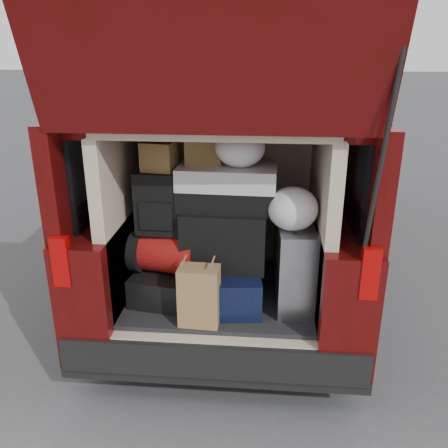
{
  "coord_description": "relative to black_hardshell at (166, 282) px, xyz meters",
  "views": [
    {
      "loc": [
        0.27,
        -2.68,
        2.18
      ],
      "look_at": [
        0.02,
        0.2,
        1.08
      ],
      "focal_mm": 38.0,
      "sensor_mm": 36.0,
      "label": 1
    }
  ],
  "objects": [
    {
      "name": "ground",
      "position": [
        0.38,
        -0.17,
        -0.65
      ],
      "size": [
        80.0,
        80.0,
        0.0
      ],
      "primitive_type": "plane",
      "color": "#3E3E40",
      "rests_on": "ground"
    },
    {
      "name": "minivan",
      "position": [
        0.38,
        1.69,
        0.26
      ],
      "size": [
        1.9,
        5.35,
        2.77
      ],
      "color": "black",
      "rests_on": "ground"
    },
    {
      "name": "load_floor",
      "position": [
        0.38,
        0.11,
        -0.37
      ],
      "size": [
        1.24,
        1.05,
        0.55
      ],
      "primitive_type": "cube",
      "color": "black",
      "rests_on": "ground"
    },
    {
      "name": "black_hardshell",
      "position": [
        0.0,
        0.0,
        0.0
      ],
      "size": [
        0.44,
        0.55,
        0.2
      ],
      "primitive_type": "cube",
      "rotation": [
        0.0,
        0.0,
        -0.16
      ],
      "color": "black",
      "rests_on": "load_floor"
    },
    {
      "name": "navy_hardshell",
      "position": [
        0.4,
        -0.04,
        0.03
      ],
      "size": [
        0.53,
        0.62,
        0.25
      ],
      "primitive_type": "cube",
      "rotation": [
        0.0,
        0.0,
        0.11
      ],
      "color": "black",
      "rests_on": "load_floor"
    },
    {
      "name": "silver_roller",
      "position": [
        0.87,
        -0.08,
        0.18
      ],
      "size": [
        0.26,
        0.39,
        0.56
      ],
      "primitive_type": "cube",
      "rotation": [
        0.0,
        0.0,
        0.07
      ],
      "color": "silver",
      "rests_on": "load_floor"
    },
    {
      "name": "kraft_bag",
      "position": [
        0.28,
        -0.33,
        0.09
      ],
      "size": [
        0.25,
        0.17,
        0.38
      ],
      "primitive_type": "cube",
      "rotation": [
        0.0,
        0.0,
        -0.05
      ],
      "color": "olive",
      "rests_on": "load_floor"
    },
    {
      "name": "red_duffel",
      "position": [
        0.02,
        -0.02,
        0.24
      ],
      "size": [
        0.47,
        0.35,
        0.28
      ],
      "primitive_type": "cube",
      "rotation": [
        0.0,
        0.0,
        -0.19
      ],
      "color": "maroon",
      "rests_on": "black_hardshell"
    },
    {
      "name": "black_soft_case",
      "position": [
        0.4,
        -0.01,
        0.34
      ],
      "size": [
        0.55,
        0.34,
        0.39
      ],
      "primitive_type": "cube",
      "rotation": [
        0.0,
        0.0,
        -0.02
      ],
      "color": "black",
      "rests_on": "navy_hardshell"
    },
    {
      "name": "backpack",
      "position": [
        -0.02,
        -0.02,
        0.58
      ],
      "size": [
        0.29,
        0.18,
        0.41
      ],
      "primitive_type": "cube",
      "rotation": [
        0.0,
        0.0,
        -0.03
      ],
      "color": "black",
      "rests_on": "red_duffel"
    },
    {
      "name": "twotone_duffel",
      "position": [
        0.42,
        0.03,
        0.68
      ],
      "size": [
        0.63,
        0.34,
        0.28
      ],
      "primitive_type": "cube",
      "rotation": [
        0.0,
        0.0,
        -0.04
      ],
      "color": "silver",
      "rests_on": "black_soft_case"
    },
    {
      "name": "grocery_sack_lower",
      "position": [
        -0.01,
        0.02,
        0.87
      ],
      "size": [
        0.22,
        0.19,
        0.18
      ],
      "primitive_type": "cube",
      "rotation": [
        0.0,
        0.0,
        -0.16
      ],
      "color": "olive",
      "rests_on": "backpack"
    },
    {
      "name": "grocery_sack_upper",
      "position": [
        0.26,
        0.09,
        0.93
      ],
      "size": [
        0.25,
        0.22,
        0.23
      ],
      "primitive_type": "cube",
      "rotation": [
        0.0,
        0.0,
        0.18
      ],
      "color": "olive",
      "rests_on": "twotone_duffel"
    },
    {
      "name": "plastic_bag_center",
      "position": [
        0.5,
        0.01,
        0.94
      ],
      "size": [
        0.34,
        0.33,
        0.25
      ],
      "primitive_type": "ellipsoid",
      "rotation": [
        0.0,
        0.0,
        0.14
      ],
      "color": "silver",
      "rests_on": "twotone_duffel"
    },
    {
      "name": "plastic_bag_right",
      "position": [
        0.83,
        -0.1,
        0.59
      ],
      "size": [
        0.35,
        0.34,
        0.27
      ],
      "primitive_type": "ellipsoid",
      "rotation": [
        0.0,
        0.0,
        0.16
      ],
      "color": "silver",
      "rests_on": "silver_roller"
    }
  ]
}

